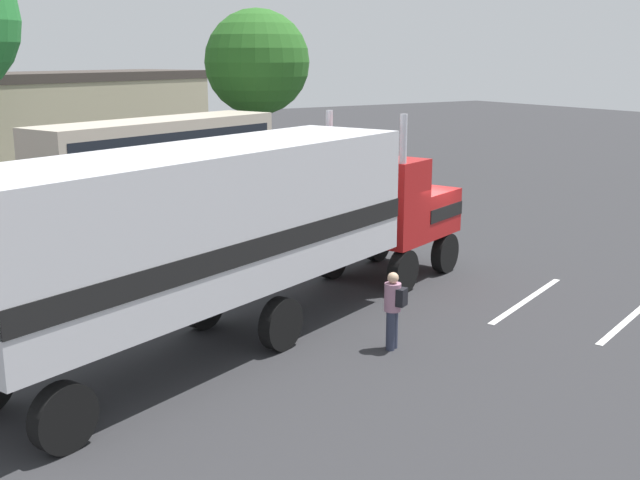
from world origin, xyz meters
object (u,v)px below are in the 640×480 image
object	(u,v)px
person_bystander	(393,307)
parked_bus	(159,153)
tree_right	(257,62)
semi_truck	(242,221)

from	to	relation	value
person_bystander	parked_bus	bearing A→B (deg)	83.49
person_bystander	tree_right	size ratio (longest dim) A/B	0.20
semi_truck	person_bystander	size ratio (longest dim) A/B	8.64
semi_truck	tree_right	size ratio (longest dim) A/B	1.73
parked_bus	person_bystander	bearing A→B (deg)	-96.51
person_bystander	parked_bus	xyz separation A→B (m)	(2.03, 17.76, 1.17)
person_bystander	semi_truck	bearing A→B (deg)	134.09
person_bystander	tree_right	distance (m)	26.22
parked_bus	tree_right	size ratio (longest dim) A/B	1.37
semi_truck	parked_bus	xyz separation A→B (m)	(4.25, 15.46, -0.46)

